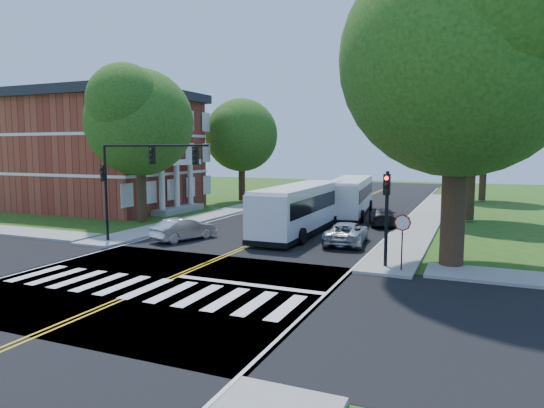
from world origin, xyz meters
The scene contains 24 objects.
ground centered at (0.00, 0.00, 0.00)m, with size 140.00×140.00×0.00m, color #254C13.
road centered at (0.00, 18.00, 0.01)m, with size 14.00×96.00×0.01m, color black.
cross_road centered at (0.00, 0.00, 0.01)m, with size 60.00×12.00×0.01m, color black.
center_line centered at (0.00, 22.00, 0.01)m, with size 0.36×70.00×0.01m, color gold.
edge_line_w centered at (-6.80, 22.00, 0.01)m, with size 0.12×70.00×0.01m, color silver.
edge_line_e centered at (6.80, 22.00, 0.01)m, with size 0.12×70.00×0.01m, color silver.
crosswalk centered at (0.00, -0.50, 0.02)m, with size 12.60×3.00×0.01m, color silver.
stop_bar centered at (3.50, 1.60, 0.02)m, with size 6.60×0.40×0.01m, color silver.
sidewalk_nw centered at (-8.30, 25.00, 0.07)m, with size 2.60×40.00×0.15m, color gray.
sidewalk_ne centered at (8.30, 25.00, 0.07)m, with size 2.60×40.00×0.15m, color gray.
tree_ne_big centered at (11.00, 8.00, 9.62)m, with size 10.80×10.80×14.91m.
tree_west_near centered at (-11.50, 14.00, 7.53)m, with size 8.00×8.00×11.40m.
tree_west_far centered at (-11.00, 30.00, 7.00)m, with size 7.60×7.60×10.67m.
tree_east_mid centered at (11.50, 24.00, 7.86)m, with size 8.40×8.40×11.93m.
tree_east_far centered at (12.50, 40.00, 6.86)m, with size 7.20×7.20×10.34m.
brick_building centered at (-21.95, 20.00, 5.42)m, with size 20.00×13.00×10.80m.
signal_nw centered at (-5.86, 6.43, 4.38)m, with size 7.15×0.46×5.66m.
signal_ne centered at (8.20, 6.44, 2.96)m, with size 0.30×0.46×4.40m.
stop_sign centered at (9.00, 5.98, 2.03)m, with size 0.76×0.08×2.53m.
bus_lead centered at (1.31, 14.11, 1.69)m, with size 3.12×12.32×3.18m.
bus_follow centered at (2.30, 23.65, 1.65)m, with size 4.02×12.23×3.11m.
hatchback centered at (-4.39, 8.88, 0.69)m, with size 1.44×4.13×1.36m, color silver.
suv centered at (5.05, 11.60, 0.67)m, with size 2.17×4.70×1.31m, color #B2B6BA.
dark_sedan centered at (5.70, 19.49, 0.66)m, with size 1.82×4.47×1.30m, color black.
Camera 1 is at (11.98, -15.88, 5.55)m, focal length 32.00 mm.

